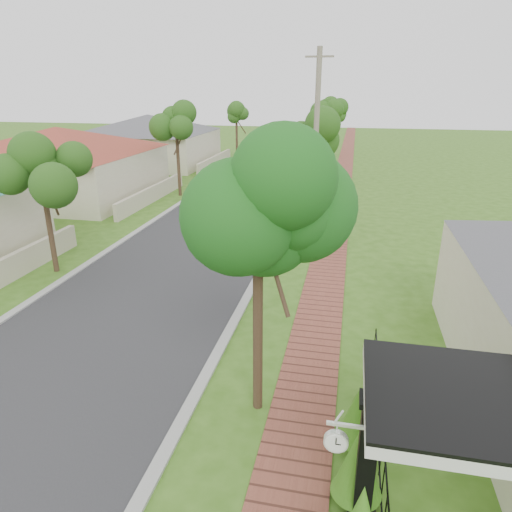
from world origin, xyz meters
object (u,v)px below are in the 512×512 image
Objects in this scene: near_tree at (258,210)px; parked_car_red at (303,178)px; parked_car_white at (291,169)px; station_clock at (337,440)px; porch_post at (366,467)px; utility_pole at (315,150)px.

parked_car_red is at bearing 94.09° from near_tree.
parked_car_white is 0.65× the size of near_tree.
near_tree is at bearing -92.80° from parked_car_white.
parked_car_white is 5.80× the size of station_clock.
porch_post reaches higher than station_clock.
parked_car_red reaches higher than parked_car_white.
utility_pole is at bearing -88.10° from parked_car_white.
parked_car_red is at bearing 98.30° from utility_pole.
station_clock is at bearing -85.43° from parked_car_red.
station_clock reaches higher than parked_car_white.
porch_post is 0.65× the size of parked_car_white.
parked_car_white is (-1.40, 4.00, -0.01)m from parked_car_red.
parked_car_red is (-4.15, 27.66, -0.48)m from porch_post.
porch_post is 0.29× the size of utility_pole.
porch_post is at bearing -84.30° from parked_car_red.
utility_pole is (-2.25, 14.64, 3.24)m from porch_post.
station_clock reaches higher than parked_car_red.
near_tree is at bearing -90.47° from utility_pole.
near_tree reaches higher than parked_car_white.
porch_post is at bearing -89.12° from parked_car_white.
parked_car_white is at bearing 106.46° from parked_car_red.
porch_post reaches higher than parked_car_white.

